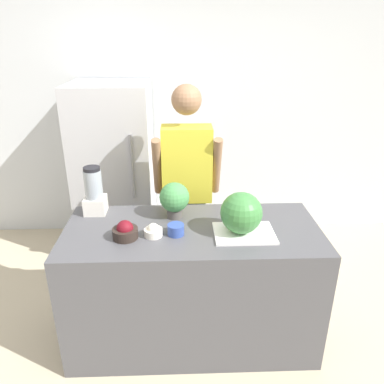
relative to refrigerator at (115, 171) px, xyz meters
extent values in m
plane|color=beige|center=(0.71, -1.68, -0.84)|extent=(14.00, 14.00, 0.00)
cube|color=silver|center=(0.71, 0.41, 0.46)|extent=(8.00, 0.06, 2.60)
cube|color=#4C4C51|center=(0.71, -1.30, -0.39)|extent=(1.71, 0.76, 0.90)
cube|color=#B7B7BC|center=(0.00, 0.00, 0.00)|extent=(0.73, 0.72, 1.68)
cylinder|color=gray|center=(0.22, -0.37, 0.17)|extent=(0.02, 0.02, 0.59)
cube|color=#4C608C|center=(0.69, -0.68, -0.42)|extent=(0.29, 0.18, 0.84)
cube|color=gold|center=(0.69, -0.68, 0.30)|extent=(0.39, 0.22, 0.60)
sphere|color=#936B4C|center=(0.69, -0.68, 0.80)|extent=(0.23, 0.23, 0.23)
cylinder|color=#936B4C|center=(0.46, -0.72, 0.29)|extent=(0.07, 0.24, 0.50)
cylinder|color=#936B4C|center=(0.92, -0.72, 0.29)|extent=(0.07, 0.24, 0.50)
cube|color=white|center=(1.04, -1.38, 0.06)|extent=(0.39, 0.29, 0.01)
sphere|color=#3D7F3D|center=(1.02, -1.37, 0.20)|extent=(0.27, 0.27, 0.27)
cylinder|color=#2D231E|center=(0.28, -1.40, 0.09)|extent=(0.16, 0.16, 0.07)
sphere|color=maroon|center=(0.28, -1.40, 0.12)|extent=(0.11, 0.11, 0.11)
cylinder|color=white|center=(0.46, -1.38, 0.08)|extent=(0.12, 0.12, 0.05)
sphere|color=white|center=(0.46, -1.38, 0.10)|extent=(0.08, 0.08, 0.08)
cylinder|color=#334C9E|center=(0.60, -1.37, 0.09)|extent=(0.11, 0.11, 0.07)
cube|color=silver|center=(0.03, -1.03, 0.11)|extent=(0.15, 0.15, 0.12)
cylinder|color=#99A3AD|center=(0.03, -1.03, 0.28)|extent=(0.12, 0.12, 0.20)
cylinder|color=black|center=(0.03, -1.03, 0.39)|extent=(0.12, 0.12, 0.02)
cylinder|color=#514C47|center=(0.59, -1.12, 0.09)|extent=(0.11, 0.11, 0.06)
sphere|color=#478E4C|center=(0.59, -1.12, 0.21)|extent=(0.21, 0.21, 0.21)
camera|label=1|loc=(0.63, -3.49, 1.26)|focal=35.00mm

